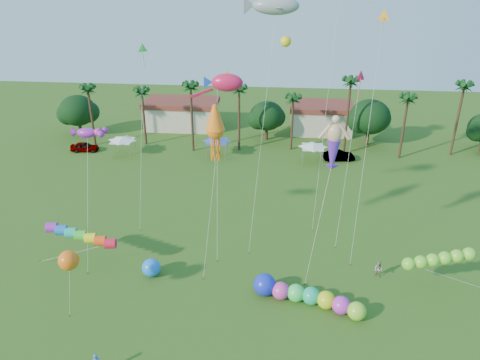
# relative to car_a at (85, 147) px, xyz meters

# --- Properties ---
(ground) EXTENTS (160.00, 160.00, 0.00)m
(ground) POSITION_rel_car_a_xyz_m (26.53, -37.14, -0.72)
(ground) COLOR #285116
(ground) RESTS_ON ground
(tree_line) EXTENTS (69.46, 8.91, 11.00)m
(tree_line) POSITION_rel_car_a_xyz_m (30.10, 6.86, 3.56)
(tree_line) COLOR #3A2819
(tree_line) RESTS_ON ground
(buildings_row) EXTENTS (35.00, 7.00, 4.00)m
(buildings_row) POSITION_rel_car_a_xyz_m (23.44, 12.86, 1.28)
(buildings_row) COLOR beige
(buildings_row) RESTS_ON ground
(tent_row) EXTENTS (31.00, 4.00, 0.60)m
(tent_row) POSITION_rel_car_a_xyz_m (20.53, -0.80, 2.03)
(tent_row) COLOR white
(tent_row) RESTS_ON ground
(car_a) EXTENTS (4.36, 2.15, 1.43)m
(car_a) POSITION_rel_car_a_xyz_m (0.00, 0.00, 0.00)
(car_a) COLOR #4C4C54
(car_a) RESTS_ON ground
(car_b) EXTENTS (4.74, 2.29, 1.50)m
(car_b) POSITION_rel_car_a_xyz_m (38.47, 0.02, 0.03)
(car_b) COLOR #4C4C54
(car_b) RESTS_ON ground
(spectator_b) EXTENTS (1.00, 1.01, 1.64)m
(spectator_b) POSITION_rel_car_a_xyz_m (39.41, -27.92, 0.10)
(spectator_b) COLOR gray
(spectator_b) RESTS_ON ground
(caterpillar_inflatable) EXTENTS (9.63, 4.45, 2.00)m
(caterpillar_inflatable) POSITION_rel_car_a_xyz_m (32.49, -32.28, 0.12)
(caterpillar_inflatable) COLOR #E03BA9
(caterpillar_inflatable) RESTS_ON ground
(blue_ball) EXTENTS (1.72, 1.72, 1.72)m
(blue_ball) POSITION_rel_car_a_xyz_m (18.51, -29.67, 0.15)
(blue_ball) COLOR #1B76F7
(blue_ball) RESTS_ON ground
(rainbow_tube) EXTENTS (9.51, 1.41, 3.53)m
(rainbow_tube) POSITION_rel_car_a_xyz_m (12.99, -29.32, 2.32)
(rainbow_tube) COLOR red
(rainbow_tube) RESTS_ON ground
(green_worm) EXTENTS (10.60, 3.03, 3.59)m
(green_worm) POSITION_rel_car_a_xyz_m (41.40, -29.80, 2.18)
(green_worm) COLOR #72D930
(green_worm) RESTS_ON ground
(orange_ball_kite) EXTENTS (2.03, 2.03, 6.01)m
(orange_ball_kite) POSITION_rel_car_a_xyz_m (13.72, -35.20, 4.48)
(orange_ball_kite) COLOR orange
(orange_ball_kite) RESTS_ON ground
(merman_kite) EXTENTS (3.01, 4.85, 14.28)m
(merman_kite) POSITION_rel_car_a_xyz_m (34.59, -25.64, 11.15)
(merman_kite) COLOR tan
(merman_kite) RESTS_ON ground
(fish_kite) EXTENTS (4.68, 6.49, 17.30)m
(fish_kite) POSITION_rel_car_a_xyz_m (24.82, -21.73, 15.64)
(fish_kite) COLOR #D21746
(fish_kite) RESTS_ON ground
(shark_kite) EXTENTS (6.02, 7.82, 23.91)m
(shark_kite) POSITION_rel_car_a_xyz_m (29.05, -19.23, 22.16)
(shark_kite) COLOR gray
(shark_kite) RESTS_ON ground
(squid_kite) EXTENTS (1.89, 4.43, 15.69)m
(squid_kite) POSITION_rel_car_a_xyz_m (24.30, -26.36, 12.53)
(squid_kite) COLOR orange
(squid_kite) RESTS_ON ground
(lobster_kite) EXTENTS (3.52, 4.79, 13.41)m
(lobster_kite) POSITION_rel_car_a_xyz_m (12.85, -26.65, 12.07)
(lobster_kite) COLOR purple
(lobster_kite) RESTS_ON ground
(delta_kite_red) EXTENTS (1.84, 3.84, 17.42)m
(delta_kite_red) POSITION_rel_car_a_xyz_m (37.13, -20.13, 15.84)
(delta_kite_red) COLOR #FC1C4E
(delta_kite_red) RESTS_ON ground
(delta_kite_yellow) EXTENTS (1.64, 4.60, 23.01)m
(delta_kite_yellow) POSITION_rel_car_a_xyz_m (38.12, -22.39, 21.28)
(delta_kite_yellow) COLOR orange
(delta_kite_yellow) RESTS_ON ground
(delta_kite_green) EXTENTS (1.70, 3.51, 19.36)m
(delta_kite_green) POSITION_rel_car_a_xyz_m (16.19, -18.98, 17.67)
(delta_kite_green) COLOR green
(delta_kite_green) RESTS_ON ground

